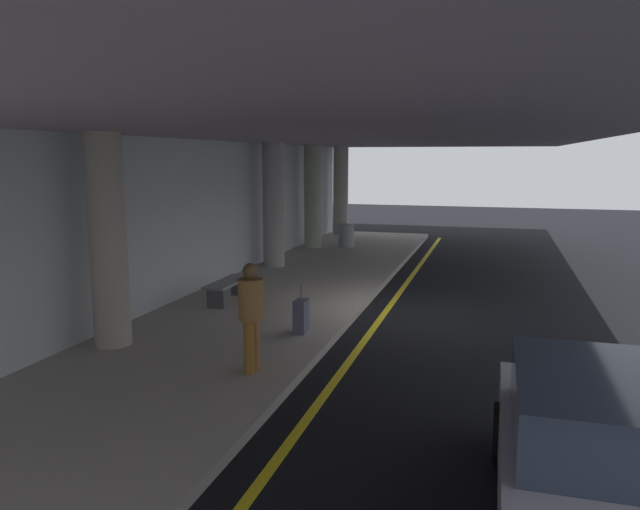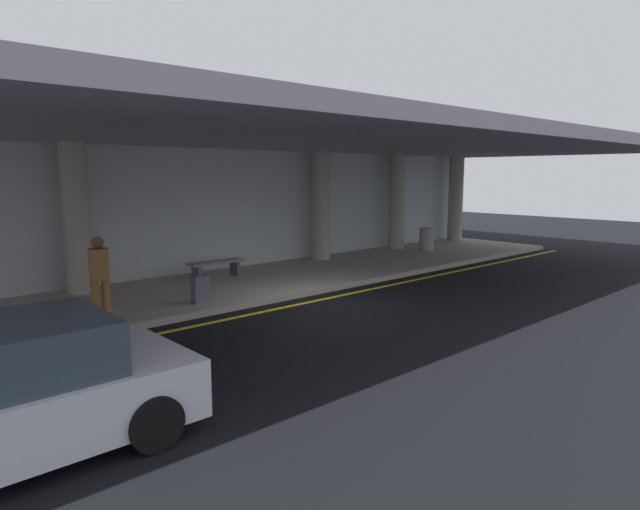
{
  "view_description": "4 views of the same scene",
  "coord_description": "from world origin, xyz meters",
  "px_view_note": "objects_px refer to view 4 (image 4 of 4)",
  "views": [
    {
      "loc": [
        -0.35,
        -9.83,
        3.4
      ],
      "look_at": [
        -1.41,
        2.12,
        1.31
      ],
      "focal_mm": 33.73,
      "sensor_mm": 36.0,
      "label": 1
    },
    {
      "loc": [
        -5.82,
        -7.13,
        3.19
      ],
      "look_at": [
        0.79,
        2.48,
        1.03
      ],
      "focal_mm": 44.81,
      "sensor_mm": 36.0,
      "label": 2
    },
    {
      "loc": [
        3.48,
        -7.63,
        2.55
      ],
      "look_at": [
        -0.43,
        2.35,
        1.21
      ],
      "focal_mm": 36.48,
      "sensor_mm": 36.0,
      "label": 3
    },
    {
      "loc": [
        -11.14,
        -5.35,
        3.4
      ],
      "look_at": [
        0.02,
        1.54,
        1.25
      ],
      "focal_mm": 38.12,
      "sensor_mm": 36.0,
      "label": 4
    }
  ],
  "objects_px": {
    "support_column_left_mid": "(200,212)",
    "suitcase_upright_secondary": "(293,276)",
    "traveler_with_luggage": "(410,219)",
    "suitcase_upright_primary": "(356,249)",
    "car_red": "(591,274)",
    "person_waiting_for_ride": "(307,259)",
    "trash_bin_steel": "(269,276)"
  },
  "relations": [
    {
      "from": "traveler_with_luggage",
      "to": "suitcase_upright_primary",
      "type": "bearing_deg",
      "value": -80.81
    },
    {
      "from": "car_red",
      "to": "person_waiting_for_ride",
      "type": "bearing_deg",
      "value": -51.11
    },
    {
      "from": "person_waiting_for_ride",
      "to": "trash_bin_steel",
      "type": "xyz_separation_m",
      "value": [
        0.35,
        1.22,
        -0.54
      ]
    },
    {
      "from": "car_red",
      "to": "traveler_with_luggage",
      "type": "height_order",
      "value": "traveler_with_luggage"
    },
    {
      "from": "support_column_left_mid",
      "to": "suitcase_upright_secondary",
      "type": "height_order",
      "value": "support_column_left_mid"
    },
    {
      "from": "suitcase_upright_secondary",
      "to": "trash_bin_steel",
      "type": "xyz_separation_m",
      "value": [
        -0.79,
        0.12,
        0.11
      ]
    },
    {
      "from": "suitcase_upright_primary",
      "to": "traveler_with_luggage",
      "type": "bearing_deg",
      "value": -31.06
    },
    {
      "from": "support_column_left_mid",
      "to": "car_red",
      "type": "bearing_deg",
      "value": -62.44
    },
    {
      "from": "traveler_with_luggage",
      "to": "person_waiting_for_ride",
      "type": "xyz_separation_m",
      "value": [
        -8.23,
        -1.41,
        0.0
      ]
    },
    {
      "from": "suitcase_upright_primary",
      "to": "trash_bin_steel",
      "type": "relative_size",
      "value": 1.06
    },
    {
      "from": "person_waiting_for_ride",
      "to": "suitcase_upright_secondary",
      "type": "height_order",
      "value": "person_waiting_for_ride"
    },
    {
      "from": "car_red",
      "to": "person_waiting_for_ride",
      "type": "relative_size",
      "value": 2.44
    },
    {
      "from": "support_column_left_mid",
      "to": "traveler_with_luggage",
      "type": "distance_m",
      "value": 8.69
    },
    {
      "from": "person_waiting_for_ride",
      "to": "support_column_left_mid",
      "type": "bearing_deg",
      "value": -162.39
    },
    {
      "from": "support_column_left_mid",
      "to": "suitcase_upright_secondary",
      "type": "xyz_separation_m",
      "value": [
        1.48,
        -1.44,
        -1.51
      ]
    },
    {
      "from": "support_column_left_mid",
      "to": "suitcase_upright_secondary",
      "type": "bearing_deg",
      "value": -44.23
    },
    {
      "from": "traveler_with_luggage",
      "to": "suitcase_upright_secondary",
      "type": "distance_m",
      "value": 7.13
    },
    {
      "from": "person_waiting_for_ride",
      "to": "suitcase_upright_primary",
      "type": "height_order",
      "value": "person_waiting_for_ride"
    },
    {
      "from": "suitcase_upright_secondary",
      "to": "trash_bin_steel",
      "type": "relative_size",
      "value": 1.06
    },
    {
      "from": "car_red",
      "to": "suitcase_upright_secondary",
      "type": "relative_size",
      "value": 4.56
    },
    {
      "from": "traveler_with_luggage",
      "to": "suitcase_upright_primary",
      "type": "xyz_separation_m",
      "value": [
        -2.77,
        0.42,
        -0.65
      ]
    },
    {
      "from": "person_waiting_for_ride",
      "to": "suitcase_upright_secondary",
      "type": "bearing_deg",
      "value": 143.88
    },
    {
      "from": "support_column_left_mid",
      "to": "person_waiting_for_ride",
      "type": "bearing_deg",
      "value": -82.31
    },
    {
      "from": "suitcase_upright_secondary",
      "to": "trash_bin_steel",
      "type": "bearing_deg",
      "value": -169.14
    },
    {
      "from": "support_column_left_mid",
      "to": "trash_bin_steel",
      "type": "distance_m",
      "value": 2.05
    },
    {
      "from": "car_red",
      "to": "suitcase_upright_primary",
      "type": "relative_size",
      "value": 4.56
    },
    {
      "from": "support_column_left_mid",
      "to": "person_waiting_for_ride",
      "type": "xyz_separation_m",
      "value": [
        0.34,
        -2.54,
        -0.86
      ]
    },
    {
      "from": "traveler_with_luggage",
      "to": "suitcase_upright_primary",
      "type": "distance_m",
      "value": 2.88
    },
    {
      "from": "traveler_with_luggage",
      "to": "suitcase_upright_secondary",
      "type": "height_order",
      "value": "traveler_with_luggage"
    },
    {
      "from": "trash_bin_steel",
      "to": "suitcase_upright_secondary",
      "type": "bearing_deg",
      "value": -8.73
    },
    {
      "from": "support_column_left_mid",
      "to": "car_red",
      "type": "relative_size",
      "value": 0.89
    },
    {
      "from": "support_column_left_mid",
      "to": "traveler_with_luggage",
      "type": "relative_size",
      "value": 2.17
    }
  ]
}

